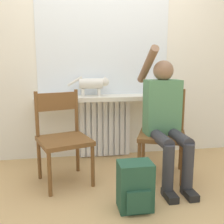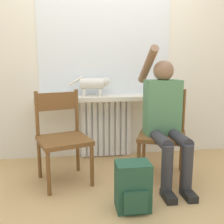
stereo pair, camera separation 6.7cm
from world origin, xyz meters
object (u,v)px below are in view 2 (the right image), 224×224
(person, at_px, (165,115))
(backpack, at_px, (133,187))
(cat, at_px, (94,84))
(chair_left, at_px, (63,136))
(chair_right, at_px, (162,132))

(person, relative_size, backpack, 3.39)
(person, bearing_deg, cat, 134.17)
(backpack, bearing_deg, cat, 100.25)
(chair_left, height_order, chair_right, same)
(person, bearing_deg, chair_left, 173.34)
(chair_right, distance_m, backpack, 0.79)
(backpack, bearing_deg, chair_right, 54.32)
(person, distance_m, cat, 0.94)
(person, height_order, cat, person)
(cat, bearing_deg, chair_right, -39.60)
(person, relative_size, cat, 2.72)
(chair_right, bearing_deg, cat, 162.43)
(chair_left, xyz_separation_m, chair_right, (1.00, -0.00, 0.00))
(chair_left, bearing_deg, backpack, -65.64)
(chair_right, bearing_deg, person, -76.15)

